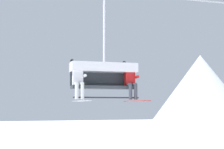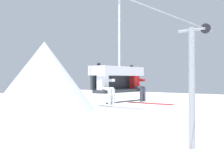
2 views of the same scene
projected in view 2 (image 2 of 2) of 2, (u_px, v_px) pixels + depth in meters
name	position (u px, v px, depth m)	size (l,w,h in m)	color
mountain_peak_central	(44.00, 76.00, 52.01)	(18.96, 18.96, 12.75)	silver
lift_tower_far	(192.00, 100.00, 15.92)	(0.36, 1.88, 8.88)	#9EA3A8
chairlift_chair	(118.00, 75.00, 9.33)	(2.15, 0.74, 3.59)	#33383D
skier_white	(106.00, 84.00, 8.51)	(0.48, 1.70, 1.34)	silver
skier_red	(137.00, 83.00, 9.87)	(0.48, 1.70, 1.34)	red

